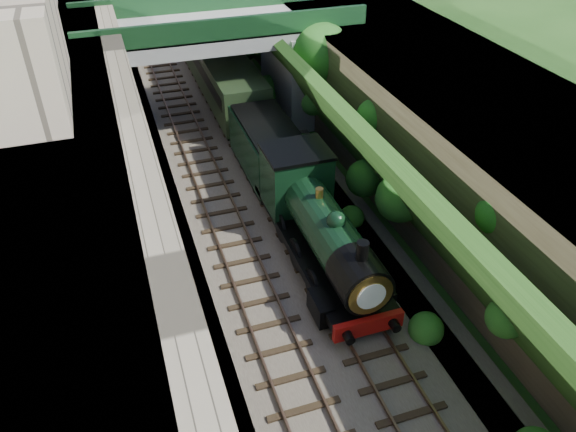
{
  "coord_description": "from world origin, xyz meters",
  "views": [
    {
      "loc": [
        -6.04,
        -8.4,
        15.82
      ],
      "look_at": [
        0.0,
        9.57,
        2.36
      ],
      "focal_mm": 35.0,
      "sensor_mm": 36.0,
      "label": 1
    }
  ],
  "objects": [
    {
      "name": "street_plateau_left",
      "position": [
        -9.0,
        20.0,
        3.5
      ],
      "size": [
        6.0,
        90.0,
        7.0
      ],
      "primitive_type": "cube",
      "color": "#262628",
      "rests_on": "ground"
    },
    {
      "name": "street_plateau_right",
      "position": [
        9.5,
        20.0,
        3.12
      ],
      "size": [
        8.0,
        90.0,
        6.25
      ],
      "primitive_type": "cube",
      "color": "#262628",
      "rests_on": "ground"
    },
    {
      "name": "tender",
      "position": [
        1.2,
        16.38,
        1.62
      ],
      "size": [
        2.7,
        6.0,
        3.05
      ],
      "color": "black",
      "rests_on": "trackbed"
    },
    {
      "name": "track_right",
      "position": [
        1.2,
        20.0,
        0.25
      ],
      "size": [
        2.5,
        90.0,
        0.2
      ],
      "color": "black",
      "rests_on": "trackbed"
    },
    {
      "name": "road_bridge",
      "position": [
        0.94,
        24.0,
        4.08
      ],
      "size": [
        16.0,
        6.4,
        7.25
      ],
      "color": "gray",
      "rests_on": "ground"
    },
    {
      "name": "coach_front",
      "position": [
        1.2,
        28.98,
        2.05
      ],
      "size": [
        2.9,
        18.0,
        3.7
      ],
      "color": "black",
      "rests_on": "trackbed"
    },
    {
      "name": "tree",
      "position": [
        5.91,
        20.9,
        4.65
      ],
      "size": [
        3.6,
        3.8,
        6.6
      ],
      "color": "black",
      "rests_on": "ground"
    },
    {
      "name": "embankment_slope",
      "position": [
        4.95,
        19.5,
        2.68
      ],
      "size": [
        4.31,
        90.0,
        6.36
      ],
      "color": "#1E4714",
      "rests_on": "ground"
    },
    {
      "name": "retaining_wall",
      "position": [
        -5.5,
        20.0,
        3.5
      ],
      "size": [
        1.0,
        90.0,
        7.0
      ],
      "primitive_type": "cube",
      "color": "#756B56",
      "rests_on": "ground"
    },
    {
      "name": "track_left",
      "position": [
        -2.0,
        20.0,
        0.25
      ],
      "size": [
        2.5,
        90.0,
        0.2
      ],
      "color": "black",
      "rests_on": "trackbed"
    },
    {
      "name": "locomotive",
      "position": [
        1.2,
        9.01,
        1.89
      ],
      "size": [
        3.1,
        10.23,
        3.83
      ],
      "color": "black",
      "rests_on": "trackbed"
    },
    {
      "name": "trackbed",
      "position": [
        0.0,
        20.0,
        0.1
      ],
      "size": [
        10.0,
        90.0,
        0.2
      ],
      "primitive_type": "cube",
      "color": "#473F38",
      "rests_on": "ground"
    },
    {
      "name": "building_near",
      "position": [
        -9.5,
        14.0,
        9.0
      ],
      "size": [
        4.0,
        8.0,
        4.0
      ],
      "primitive_type": "cube",
      "color": "gray",
      "rests_on": "street_plateau_left"
    }
  ]
}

